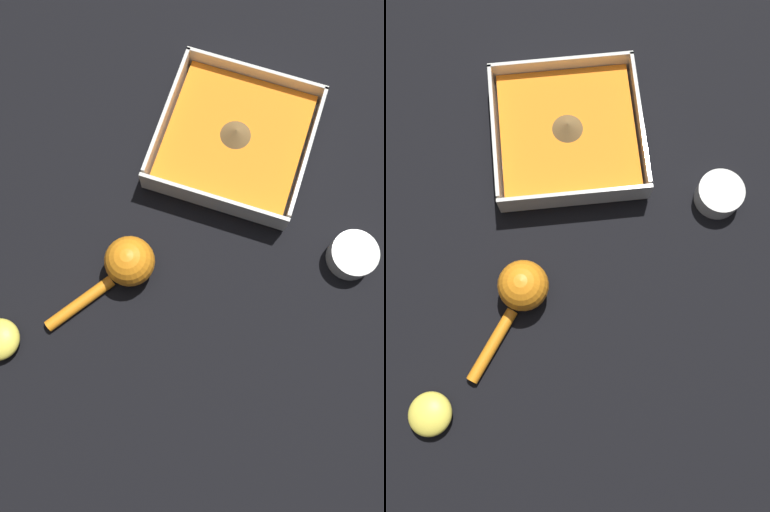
# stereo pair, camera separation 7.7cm
# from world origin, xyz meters

# --- Properties ---
(ground_plane) EXTENTS (4.00, 4.00, 0.00)m
(ground_plane) POSITION_xyz_m (0.00, 0.00, 0.00)
(ground_plane) COLOR black
(square_dish) EXTENTS (0.24, 0.24, 0.06)m
(square_dish) POSITION_xyz_m (-0.01, -0.00, 0.02)
(square_dish) COLOR silver
(square_dish) RESTS_ON ground_plane
(spice_bowl) EXTENTS (0.07, 0.07, 0.04)m
(spice_bowl) POSITION_xyz_m (0.23, -0.13, 0.02)
(spice_bowl) COLOR silver
(spice_bowl) RESTS_ON ground_plane
(lemon_squeezer) EXTENTS (0.14, 0.18, 0.08)m
(lemon_squeezer) POSITION_xyz_m (-0.10, -0.26, 0.04)
(lemon_squeezer) COLOR orange
(lemon_squeezer) RESTS_ON ground_plane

